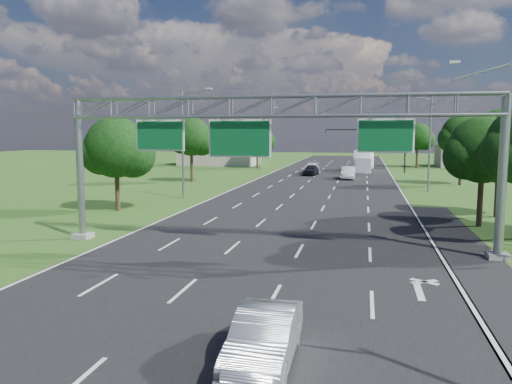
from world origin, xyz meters
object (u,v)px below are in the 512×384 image
(traffic_signal, at_px, (382,139))
(silver_sedan, at_px, (264,337))
(sign_gantry, at_px, (274,118))
(box_truck, at_px, (364,161))

(traffic_signal, bearing_deg, silver_sedan, -94.28)
(sign_gantry, xyz_separation_m, traffic_signal, (7.15, 53.00, -1.72))
(sign_gantry, distance_m, traffic_signal, 53.51)
(sign_gantry, xyz_separation_m, box_truck, (4.59, 55.84, -5.31))
(traffic_signal, height_order, box_truck, traffic_signal)
(sign_gantry, height_order, silver_sedan, sign_gantry)
(silver_sedan, bearing_deg, traffic_signal, 85.21)
(sign_gantry, bearing_deg, box_truck, 85.30)
(silver_sedan, height_order, box_truck, box_truck)
(sign_gantry, distance_m, silver_sedan, 14.86)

